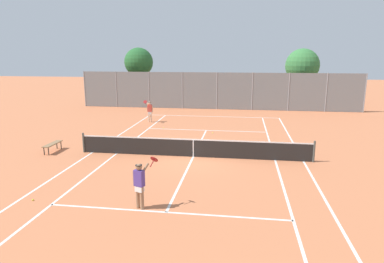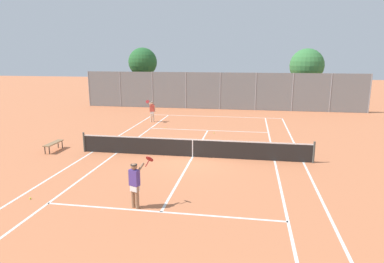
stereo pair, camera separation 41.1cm
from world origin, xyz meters
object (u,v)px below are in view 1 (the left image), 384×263
player_far_left (150,110)px  loose_tennis_ball_2 (121,143)px  courtside_bench (52,144)px  loose_tennis_ball_3 (33,200)px  tennis_net (193,147)px  player_near_side (140,183)px  tree_behind_left (139,63)px  loose_tennis_ball_1 (163,128)px  tree_behind_right (302,66)px  loose_tennis_ball_0 (213,133)px

player_far_left → loose_tennis_ball_2: size_ratio=26.88×
loose_tennis_ball_2 → courtside_bench: size_ratio=0.04×
loose_tennis_ball_3 → tennis_net: bearing=51.2°
tennis_net → courtside_bench: (-7.67, -0.15, -0.10)m
tennis_net → courtside_bench: size_ratio=8.00×
courtside_bench → player_near_side: bearing=-42.1°
tennis_net → tree_behind_left: bearing=114.3°
loose_tennis_ball_1 → loose_tennis_ball_2: bearing=-109.5°
tree_behind_left → player_far_left: bearing=-69.3°
loose_tennis_ball_2 → loose_tennis_ball_1: bearing=70.5°
tennis_net → tree_behind_right: 21.79m
player_near_side → loose_tennis_ball_3: (-4.03, 0.03, -0.89)m
player_near_side → courtside_bench: size_ratio=1.18×
player_far_left → tennis_net: bearing=-61.9°
loose_tennis_ball_2 → tree_behind_left: (-3.66, 16.28, 4.26)m
loose_tennis_ball_1 → tree_behind_left: size_ratio=0.01×
loose_tennis_ball_3 → courtside_bench: size_ratio=0.04×
player_far_left → loose_tennis_ball_2: (-0.01, -6.59, -0.89)m
player_far_left → loose_tennis_ball_0: (5.19, -3.19, -0.89)m
courtside_bench → tree_behind_left: 18.97m
loose_tennis_ball_3 → tree_behind_left: bearing=97.8°
player_near_side → loose_tennis_ball_3: size_ratio=26.88×
loose_tennis_ball_2 → courtside_bench: courtside_bench is taller
loose_tennis_ball_0 → player_far_left: bearing=148.4°
loose_tennis_ball_3 → player_far_left: bearing=88.8°
player_far_left → loose_tennis_ball_1: bearing=-53.8°
tennis_net → player_near_side: bearing=-98.6°
tree_behind_left → player_near_side: bearing=-73.3°
loose_tennis_ball_2 → tree_behind_right: tree_behind_right is taller
loose_tennis_ball_3 → tree_behind_right: 29.49m
tennis_net → loose_tennis_ball_3: 7.95m
player_near_side → loose_tennis_ball_2: 9.19m
player_near_side → tree_behind_left: size_ratio=0.30×
loose_tennis_ball_0 → loose_tennis_ball_3: size_ratio=1.00×
courtside_bench → tree_behind_right: size_ratio=0.26×
player_far_left → loose_tennis_ball_1: 2.80m
loose_tennis_ball_3 → courtside_bench: (-2.70, 6.04, 0.38)m
player_near_side → loose_tennis_ball_1: 13.01m
tree_behind_left → loose_tennis_ball_2: bearing=-77.3°
player_near_side → loose_tennis_ball_0: (1.47, 11.75, -0.89)m
player_far_left → loose_tennis_ball_1: (1.57, -2.14, -0.89)m
player_far_left → courtside_bench: size_ratio=1.18×
player_far_left → loose_tennis_ball_2: bearing=-90.1°
player_far_left → tree_behind_left: tree_behind_left is taller
loose_tennis_ball_2 → player_near_side: bearing=-65.9°
player_near_side → loose_tennis_ball_2: bearing=114.1°
player_far_left → courtside_bench: player_far_left is taller
player_far_left → courtside_bench: bearing=-108.7°
tree_behind_right → tennis_net: bearing=-112.8°
player_far_left → tree_behind_right: tree_behind_right is taller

